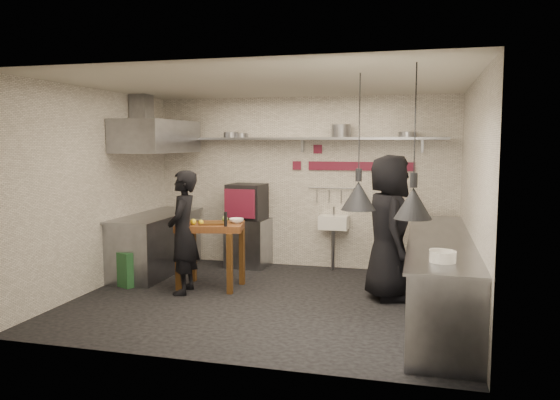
% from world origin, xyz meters
% --- Properties ---
extents(floor, '(5.00, 5.00, 0.00)m').
position_xyz_m(floor, '(0.00, 0.00, 0.00)').
color(floor, black).
rests_on(floor, ground).
extents(ceiling, '(5.00, 5.00, 0.00)m').
position_xyz_m(ceiling, '(0.00, 0.00, 2.80)').
color(ceiling, beige).
rests_on(ceiling, floor).
extents(wall_back, '(5.00, 0.04, 2.80)m').
position_xyz_m(wall_back, '(0.00, 2.10, 1.40)').
color(wall_back, white).
rests_on(wall_back, floor).
extents(wall_front, '(5.00, 0.04, 2.80)m').
position_xyz_m(wall_front, '(0.00, -2.10, 1.40)').
color(wall_front, white).
rests_on(wall_front, floor).
extents(wall_left, '(0.04, 4.20, 2.80)m').
position_xyz_m(wall_left, '(-2.50, 0.00, 1.40)').
color(wall_left, white).
rests_on(wall_left, floor).
extents(wall_right, '(0.04, 4.20, 2.80)m').
position_xyz_m(wall_right, '(2.50, 0.00, 1.40)').
color(wall_right, white).
rests_on(wall_right, floor).
extents(red_band_horiz, '(1.70, 0.02, 0.14)m').
position_xyz_m(red_band_horiz, '(0.95, 2.08, 1.68)').
color(red_band_horiz, maroon).
rests_on(red_band_horiz, wall_back).
extents(red_band_vert, '(0.14, 0.02, 1.10)m').
position_xyz_m(red_band_vert, '(1.55, 2.08, 1.20)').
color(red_band_vert, maroon).
rests_on(red_band_vert, wall_back).
extents(red_tile_a, '(0.14, 0.02, 0.14)m').
position_xyz_m(red_tile_a, '(0.25, 2.08, 1.95)').
color(red_tile_a, maroon).
rests_on(red_tile_a, wall_back).
extents(red_tile_b, '(0.14, 0.02, 0.14)m').
position_xyz_m(red_tile_b, '(-0.10, 2.08, 1.68)').
color(red_tile_b, maroon).
rests_on(red_tile_b, wall_back).
extents(back_shelf, '(4.60, 0.34, 0.04)m').
position_xyz_m(back_shelf, '(0.00, 1.92, 2.12)').
color(back_shelf, slate).
rests_on(back_shelf, wall_back).
extents(shelf_bracket_left, '(0.04, 0.06, 0.24)m').
position_xyz_m(shelf_bracket_left, '(-1.90, 2.07, 2.02)').
color(shelf_bracket_left, slate).
rests_on(shelf_bracket_left, wall_back).
extents(shelf_bracket_mid, '(0.04, 0.06, 0.24)m').
position_xyz_m(shelf_bracket_mid, '(0.00, 2.07, 2.02)').
color(shelf_bracket_mid, slate).
rests_on(shelf_bracket_mid, wall_back).
extents(shelf_bracket_right, '(0.04, 0.06, 0.24)m').
position_xyz_m(shelf_bracket_right, '(1.90, 2.07, 2.02)').
color(shelf_bracket_right, slate).
rests_on(shelf_bracket_right, wall_back).
extents(pan_far_left, '(0.25, 0.25, 0.09)m').
position_xyz_m(pan_far_left, '(-1.19, 1.92, 2.19)').
color(pan_far_left, slate).
rests_on(pan_far_left, back_shelf).
extents(pan_mid_left, '(0.31, 0.31, 0.07)m').
position_xyz_m(pan_mid_left, '(-1.01, 1.92, 2.18)').
color(pan_mid_left, slate).
rests_on(pan_mid_left, back_shelf).
extents(stock_pot, '(0.34, 0.34, 0.20)m').
position_xyz_m(stock_pot, '(0.65, 1.92, 2.24)').
color(stock_pot, slate).
rests_on(stock_pot, back_shelf).
extents(pan_right, '(0.32, 0.32, 0.08)m').
position_xyz_m(pan_right, '(1.68, 1.92, 2.18)').
color(pan_right, slate).
rests_on(pan_right, back_shelf).
extents(oven_stand, '(0.69, 0.63, 0.80)m').
position_xyz_m(oven_stand, '(-0.86, 1.81, 0.40)').
color(oven_stand, slate).
rests_on(oven_stand, floor).
extents(combi_oven, '(0.60, 0.57, 0.58)m').
position_xyz_m(combi_oven, '(-0.87, 1.79, 1.09)').
color(combi_oven, black).
rests_on(combi_oven, oven_stand).
extents(oven_door, '(0.52, 0.07, 0.46)m').
position_xyz_m(oven_door, '(-0.89, 1.46, 1.09)').
color(oven_door, maroon).
rests_on(oven_door, combi_oven).
extents(oven_glass, '(0.34, 0.04, 0.34)m').
position_xyz_m(oven_glass, '(-0.85, 1.51, 1.09)').
color(oven_glass, black).
rests_on(oven_glass, oven_door).
extents(hand_sink, '(0.46, 0.34, 0.22)m').
position_xyz_m(hand_sink, '(0.55, 1.92, 0.78)').
color(hand_sink, white).
rests_on(hand_sink, wall_back).
extents(sink_tap, '(0.03, 0.03, 0.14)m').
position_xyz_m(sink_tap, '(0.55, 1.92, 0.96)').
color(sink_tap, slate).
rests_on(sink_tap, hand_sink).
extents(sink_drain, '(0.06, 0.06, 0.66)m').
position_xyz_m(sink_drain, '(0.55, 1.88, 0.34)').
color(sink_drain, slate).
rests_on(sink_drain, floor).
extents(utensil_rail, '(0.90, 0.02, 0.02)m').
position_xyz_m(utensil_rail, '(0.55, 2.06, 1.32)').
color(utensil_rail, slate).
rests_on(utensil_rail, wall_back).
extents(counter_right, '(0.70, 3.80, 0.90)m').
position_xyz_m(counter_right, '(2.15, 0.00, 0.45)').
color(counter_right, slate).
rests_on(counter_right, floor).
extents(counter_right_top, '(0.76, 3.90, 0.03)m').
position_xyz_m(counter_right_top, '(2.15, 0.00, 0.92)').
color(counter_right_top, slate).
rests_on(counter_right_top, counter_right).
extents(plate_stack, '(0.30, 0.30, 0.11)m').
position_xyz_m(plate_stack, '(2.12, -1.41, 0.99)').
color(plate_stack, white).
rests_on(plate_stack, counter_right_top).
extents(small_bowl_right, '(0.26, 0.26, 0.05)m').
position_xyz_m(small_bowl_right, '(2.10, -1.06, 0.96)').
color(small_bowl_right, white).
rests_on(small_bowl_right, counter_right_top).
extents(counter_left, '(0.70, 1.90, 0.90)m').
position_xyz_m(counter_left, '(-2.15, 1.05, 0.45)').
color(counter_left, slate).
rests_on(counter_left, floor).
extents(counter_left_top, '(0.76, 2.00, 0.03)m').
position_xyz_m(counter_left_top, '(-2.15, 1.05, 0.92)').
color(counter_left_top, slate).
rests_on(counter_left_top, counter_left).
extents(extractor_hood, '(0.78, 1.60, 0.50)m').
position_xyz_m(extractor_hood, '(-2.10, 1.05, 2.15)').
color(extractor_hood, slate).
rests_on(extractor_hood, ceiling).
extents(hood_duct, '(0.28, 0.28, 0.50)m').
position_xyz_m(hood_duct, '(-2.35, 1.05, 2.55)').
color(hood_duct, slate).
rests_on(hood_duct, ceiling).
extents(green_bin, '(0.42, 0.42, 0.50)m').
position_xyz_m(green_bin, '(-2.14, 0.21, 0.25)').
color(green_bin, '#275F31').
rests_on(green_bin, floor).
extents(prep_table, '(1.04, 0.83, 0.92)m').
position_xyz_m(prep_table, '(-0.97, 0.42, 0.46)').
color(prep_table, brown).
rests_on(prep_table, floor).
extents(cutting_board, '(0.43, 0.37, 0.02)m').
position_xyz_m(cutting_board, '(-0.92, 0.36, 0.93)').
color(cutting_board, '#533214').
rests_on(cutting_board, prep_table).
extents(pepper_mill, '(0.06, 0.06, 0.20)m').
position_xyz_m(pepper_mill, '(-0.66, 0.20, 1.02)').
color(pepper_mill, black).
rests_on(pepper_mill, prep_table).
extents(lemon_a, '(0.11, 0.11, 0.08)m').
position_xyz_m(lemon_a, '(-1.15, 0.24, 0.96)').
color(lemon_a, yellow).
rests_on(lemon_a, prep_table).
extents(lemon_b, '(0.08, 0.08, 0.07)m').
position_xyz_m(lemon_b, '(-1.03, 0.23, 0.96)').
color(lemon_b, yellow).
rests_on(lemon_b, prep_table).
extents(veg_ball, '(0.11, 0.11, 0.09)m').
position_xyz_m(veg_ball, '(-0.80, 0.56, 0.97)').
color(veg_ball, olive).
rests_on(veg_ball, prep_table).
extents(steel_tray, '(0.19, 0.13, 0.03)m').
position_xyz_m(steel_tray, '(-1.24, 0.55, 0.94)').
color(steel_tray, slate).
rests_on(steel_tray, prep_table).
extents(bowl, '(0.26, 0.26, 0.07)m').
position_xyz_m(bowl, '(-0.63, 0.56, 0.95)').
color(bowl, white).
rests_on(bowl, prep_table).
extents(heat_lamp_near, '(0.49, 0.49, 1.48)m').
position_xyz_m(heat_lamp_near, '(1.24, -0.75, 2.06)').
color(heat_lamp_near, black).
rests_on(heat_lamp_near, ceiling).
extents(heat_lamp_far, '(0.44, 0.44, 1.46)m').
position_xyz_m(heat_lamp_far, '(1.84, -1.42, 2.07)').
color(heat_lamp_far, black).
rests_on(heat_lamp_far, ceiling).
extents(chef_left, '(0.50, 0.67, 1.68)m').
position_xyz_m(chef_left, '(-1.22, 0.05, 0.84)').
color(chef_left, black).
rests_on(chef_left, floor).
extents(chef_right, '(0.79, 1.04, 1.90)m').
position_xyz_m(chef_right, '(1.51, 0.48, 0.95)').
color(chef_right, black).
rests_on(chef_right, floor).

